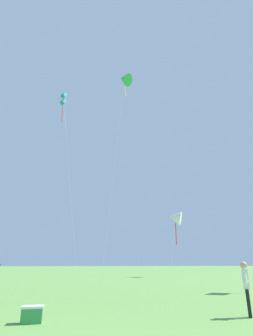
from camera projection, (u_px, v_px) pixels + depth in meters
name	position (u px, v px, depth m)	size (l,w,h in m)	color
kite_green_small	(124.00, 79.00, 32.90)	(3.91, 5.65, 23.59)	green
kite_white_distant	(175.00, 218.00, 37.18)	(4.36, 6.33, 8.57)	white
kite_teal_box	(63.00, 100.00, 37.88)	(3.50, 6.83, 24.27)	teal
person_in_blue_jacket	(246.00, 283.00, 8.67)	(0.36, 0.48, 1.63)	black
picnic_cooler	(32.00, 314.00, 7.62)	(0.60, 0.40, 0.44)	#2D8C47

